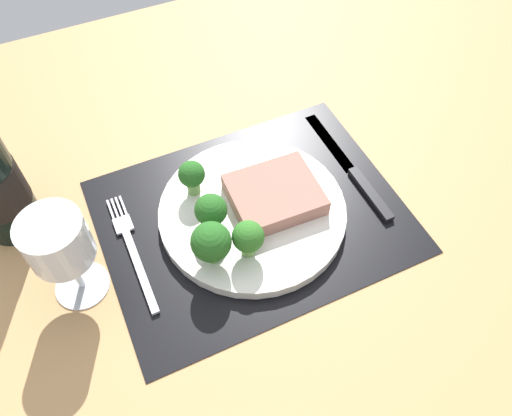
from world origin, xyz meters
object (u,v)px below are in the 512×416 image
Objects in this scene: plate at (252,212)px; fork at (132,250)px; knife at (354,172)px; steak at (274,194)px; wine_glass at (58,245)px.

plate is 1.34× the size of fork.
knife is at bearing -0.11° from fork.
plate is 2.18× the size of steak.
fork is 11.93cm from wine_glass.
knife is (13.38, 0.51, -2.58)cm from steak.
wine_glass is (-27.25, -0.77, 6.60)cm from steak.
steak reaches higher than plate.
fork is at bearing 175.14° from plate.
plate is 16.70cm from knife.
knife is 41.67cm from wine_glass.
knife is (16.68, 0.53, -0.50)cm from plate.
fork is at bearing 16.74° from wine_glass.
steak reaches higher than knife.
wine_glass reaches higher than steak.
plate is 3.91cm from steak.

